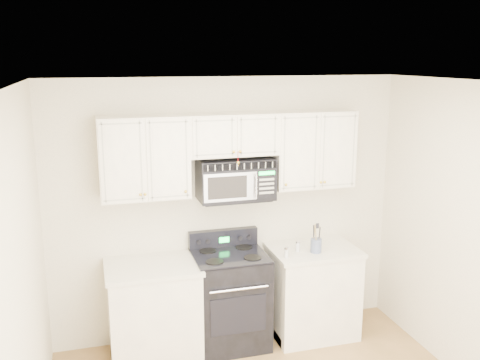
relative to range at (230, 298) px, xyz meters
name	(u,v)px	position (x,y,z in m)	size (l,w,h in m)	color
room	(292,277)	(0.06, -1.46, 0.82)	(3.51, 3.51, 2.61)	#A47748
base_cabinet_left	(154,314)	(-0.74, -0.02, -0.06)	(0.86, 0.65, 0.92)	white
base_cabinet_right	(312,294)	(0.86, -0.02, -0.06)	(0.86, 0.65, 0.92)	white
range	(230,298)	(0.00, 0.00, 0.00)	(0.70, 0.64, 1.10)	black
upper_cabinets	(232,149)	(0.06, 0.13, 1.45)	(2.44, 0.37, 0.75)	white
microwave	(236,179)	(0.09, 0.11, 1.16)	(0.72, 0.41, 0.40)	black
utensil_crock	(316,245)	(0.83, -0.13, 0.51)	(0.11, 0.11, 0.29)	slate
shaker_salt	(286,252)	(0.51, -0.19, 0.49)	(0.04, 0.04, 0.10)	#BDBDBD
shaker_pepper	(298,246)	(0.67, -0.06, 0.49)	(0.04, 0.04, 0.10)	#BDBDBD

